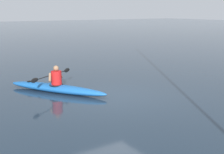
% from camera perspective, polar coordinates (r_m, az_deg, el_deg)
% --- Properties ---
extents(ground_plane, '(160.00, 160.00, 0.00)m').
position_cam_1_polar(ground_plane, '(11.17, 0.35, -3.81)').
color(ground_plane, '#1E2D3D').
extents(kayak, '(2.74, 4.03, 0.32)m').
position_cam_1_polar(kayak, '(12.00, -10.30, -2.07)').
color(kayak, '#1959A5').
rests_on(kayak, ground).
extents(kayaker, '(2.14, 1.30, 0.73)m').
position_cam_1_polar(kayaker, '(11.90, -10.38, 0.07)').
color(kayaker, red).
rests_on(kayaker, kayak).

